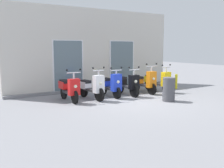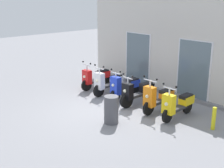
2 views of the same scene
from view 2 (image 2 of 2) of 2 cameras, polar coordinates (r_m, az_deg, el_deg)
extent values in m
plane|color=gray|center=(10.66, -1.29, -4.90)|extent=(40.00, 40.00, 0.00)
cube|color=beige|center=(12.51, 10.25, 6.91)|extent=(8.37, 0.30, 3.72)
cube|color=slate|center=(12.74, 9.14, -1.20)|extent=(8.37, 0.20, 0.12)
cube|color=silver|center=(13.41, 4.85, 4.67)|extent=(1.42, 0.04, 2.30)
cube|color=slate|center=(13.40, 4.79, 4.66)|extent=(1.30, 0.02, 2.22)
cube|color=silver|center=(11.72, 15.02, 2.42)|extent=(1.42, 0.04, 2.30)
cube|color=slate|center=(11.70, 14.96, 2.40)|extent=(1.30, 0.02, 2.22)
cylinder|color=black|center=(12.69, -4.81, -0.23)|extent=(0.09, 0.49, 0.49)
cylinder|color=black|center=(13.31, -1.22, 0.63)|extent=(0.09, 0.49, 0.49)
cube|color=#2D2D30|center=(12.97, -2.98, 0.63)|extent=(0.27, 0.65, 0.09)
cube|color=red|center=(12.62, -4.70, 1.32)|extent=(0.38, 0.25, 0.58)
sphere|color=#F2EFCC|center=(12.53, -5.18, 1.39)|extent=(0.12, 0.12, 0.12)
cube|color=red|center=(13.17, -1.56, 1.86)|extent=(0.31, 0.52, 0.28)
cube|color=black|center=(13.11, -1.70, 2.42)|extent=(0.27, 0.48, 0.11)
cylinder|color=silver|center=(12.52, -4.74, 3.08)|extent=(0.06, 0.06, 0.26)
cylinder|color=silver|center=(12.49, -4.75, 3.56)|extent=(0.51, 0.04, 0.04)
sphere|color=black|center=(12.28, -4.06, 3.82)|extent=(0.07, 0.07, 0.07)
sphere|color=black|center=(12.67, -5.45, 4.19)|extent=(0.07, 0.07, 0.07)
cylinder|color=black|center=(11.92, -2.49, -1.24)|extent=(0.14, 0.52, 0.52)
cylinder|color=black|center=(12.69, 1.18, -0.12)|extent=(0.14, 0.52, 0.52)
cube|color=#2D2D30|center=(12.27, -0.60, -0.22)|extent=(0.31, 0.72, 0.09)
cube|color=white|center=(11.84, -2.37, 0.56)|extent=(0.40, 0.27, 0.64)
sphere|color=#F2EFCC|center=(11.74, -2.83, 0.62)|extent=(0.12, 0.12, 0.12)
cube|color=white|center=(12.55, 0.88, 0.84)|extent=(0.34, 0.54, 0.28)
cube|color=black|center=(12.49, 0.75, 1.42)|extent=(0.29, 0.50, 0.11)
cylinder|color=silver|center=(11.73, -2.40, 2.50)|extent=(0.06, 0.06, 0.22)
cylinder|color=silver|center=(11.71, -2.40, 2.93)|extent=(0.47, 0.07, 0.04)
sphere|color=black|center=(11.52, -1.59, 3.23)|extent=(0.07, 0.07, 0.07)
sphere|color=black|center=(11.85, -3.20, 3.59)|extent=(0.07, 0.07, 0.07)
cylinder|color=black|center=(11.39, 0.55, -2.22)|extent=(0.11, 0.47, 0.47)
cylinder|color=black|center=(12.09, 4.26, -1.14)|extent=(0.11, 0.47, 0.47)
cube|color=#2D2D30|center=(11.70, 2.47, -1.20)|extent=(0.27, 0.66, 0.09)
cube|color=#1E38C6|center=(11.30, 0.71, -0.29)|extent=(0.38, 0.24, 0.66)
sphere|color=#F2EFCC|center=(11.20, 0.22, -0.23)|extent=(0.12, 0.12, 0.12)
cube|color=#1E38C6|center=(11.94, 3.95, 0.14)|extent=(0.30, 0.52, 0.28)
cube|color=black|center=(11.87, 3.83, 0.75)|extent=(0.26, 0.48, 0.11)
cylinder|color=silver|center=(11.19, 0.71, 1.69)|extent=(0.06, 0.06, 0.18)
cylinder|color=silver|center=(11.17, 0.72, 2.04)|extent=(0.48, 0.04, 0.04)
sphere|color=black|center=(10.97, 1.57, 2.31)|extent=(0.07, 0.07, 0.07)
sphere|color=black|center=(11.32, -0.11, 2.76)|extent=(0.07, 0.07, 0.07)
cylinder|color=black|center=(10.78, 2.76, -3.17)|extent=(0.14, 0.53, 0.53)
cylinder|color=black|center=(11.53, 6.83, -1.95)|extent=(0.14, 0.53, 0.53)
cube|color=#2D2D30|center=(11.12, 4.88, -2.05)|extent=(0.29, 0.70, 0.09)
cube|color=black|center=(10.70, 2.94, -1.38)|extent=(0.39, 0.25, 0.57)
sphere|color=#F2EFCC|center=(10.60, 2.43, -1.32)|extent=(0.12, 0.12, 0.12)
cube|color=black|center=(11.37, 6.53, -0.70)|extent=(0.32, 0.53, 0.28)
cube|color=black|center=(11.30, 6.42, -0.06)|extent=(0.28, 0.49, 0.11)
cylinder|color=silver|center=(10.59, 2.97, 0.60)|extent=(0.06, 0.06, 0.24)
cylinder|color=silver|center=(10.56, 2.98, 1.13)|extent=(0.46, 0.05, 0.04)
sphere|color=black|center=(10.37, 3.85, 1.41)|extent=(0.07, 0.07, 0.07)
sphere|color=black|center=(10.70, 2.15, 1.90)|extent=(0.07, 0.07, 0.07)
cylinder|color=black|center=(10.22, 6.85, -4.52)|extent=(0.10, 0.49, 0.49)
cylinder|color=black|center=(11.01, 10.44, -3.11)|extent=(0.10, 0.49, 0.49)
cube|color=#2D2D30|center=(10.58, 8.74, -3.28)|extent=(0.27, 0.66, 0.09)
cube|color=orange|center=(10.11, 7.08, -2.36)|extent=(0.38, 0.25, 0.68)
sphere|color=#F2EFCC|center=(10.01, 6.61, -2.31)|extent=(0.12, 0.12, 0.12)
cube|color=orange|center=(10.85, 10.19, -1.98)|extent=(0.31, 0.52, 0.28)
cube|color=black|center=(10.78, 10.10, -1.32)|extent=(0.27, 0.48, 0.11)
cylinder|color=silver|center=(9.98, 7.17, 0.05)|extent=(0.06, 0.06, 0.25)
cylinder|color=silver|center=(9.95, 7.19, 0.63)|extent=(0.54, 0.04, 0.04)
sphere|color=black|center=(9.76, 8.42, 0.87)|extent=(0.07, 0.07, 0.07)
sphere|color=black|center=(10.09, 6.04, 1.48)|extent=(0.07, 0.07, 0.07)
cylinder|color=black|center=(9.73, 10.34, -5.86)|extent=(0.11, 0.47, 0.47)
cylinder|color=black|center=(10.63, 13.98, -4.14)|extent=(0.11, 0.47, 0.47)
cube|color=#2D2D30|center=(10.14, 12.28, -4.44)|extent=(0.28, 0.72, 0.09)
cube|color=yellow|center=(9.63, 10.59, -3.75)|extent=(0.39, 0.25, 0.62)
sphere|color=#F2EFCC|center=(9.52, 10.15, -3.72)|extent=(0.12, 0.12, 0.12)
cube|color=yellow|center=(10.46, 13.78, -2.91)|extent=(0.32, 0.53, 0.28)
cube|color=black|center=(10.38, 13.72, -2.23)|extent=(0.27, 0.49, 0.11)
cylinder|color=silver|center=(9.50, 10.72, -1.42)|extent=(0.06, 0.06, 0.24)
cylinder|color=silver|center=(9.47, 10.76, -0.83)|extent=(0.47, 0.05, 0.04)
sphere|color=black|center=(9.31, 11.95, -0.55)|extent=(0.07, 0.07, 0.07)
sphere|color=black|center=(9.57, 9.66, 0.03)|extent=(0.07, 0.07, 0.07)
cylinder|color=yellow|center=(9.56, 18.54, -6.15)|extent=(0.12, 0.12, 0.70)
cylinder|color=#4C4C51|center=(9.48, -0.14, -4.85)|extent=(0.45, 0.45, 0.88)
camera|label=1|loc=(13.58, -45.80, 3.40)|focal=41.80mm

